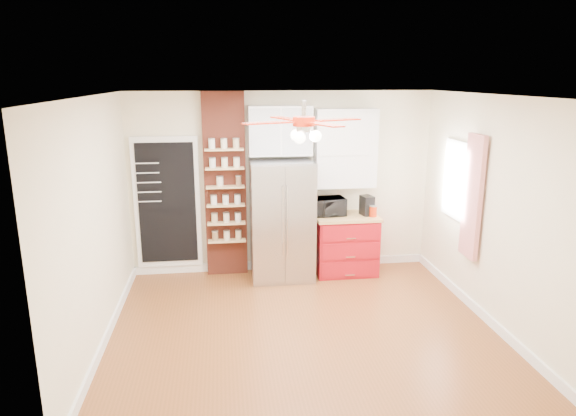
{
  "coord_description": "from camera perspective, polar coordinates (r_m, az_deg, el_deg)",
  "views": [
    {
      "loc": [
        -0.89,
        -5.48,
        2.9
      ],
      "look_at": [
        -0.06,
        0.9,
        1.24
      ],
      "focal_mm": 32.0,
      "sensor_mm": 36.0,
      "label": 1
    }
  ],
  "objects": [
    {
      "name": "toaster_oven",
      "position": [
        7.6,
        4.47,
        0.18
      ],
      "size": [
        0.51,
        0.37,
        0.27
      ],
      "primitive_type": "imported",
      "rotation": [
        0.0,
        0.0,
        0.11
      ],
      "color": "black",
      "rests_on": "red_cabinet"
    },
    {
      "name": "pantry_jar_beans",
      "position": [
        7.42,
        -5.52,
        3.02
      ],
      "size": [
        0.11,
        0.11,
        0.13
      ],
      "primitive_type": "cylinder",
      "rotation": [
        0.0,
        0.0,
        -0.43
      ],
      "color": "#876145",
      "rests_on": "brick_pillar"
    },
    {
      "name": "ceiling_fan",
      "position": [
        5.57,
        1.78,
        9.54
      ],
      "size": [
        1.4,
        1.4,
        0.44
      ],
      "color": "silver",
      "rests_on": "ceiling"
    },
    {
      "name": "canister_left",
      "position": [
        7.62,
        9.43,
        -0.38
      ],
      "size": [
        0.12,
        0.12,
        0.15
      ],
      "primitive_type": "cylinder",
      "rotation": [
        0.0,
        0.0,
        0.11
      ],
      "color": "red",
      "rests_on": "red_cabinet"
    },
    {
      "name": "upper_shelf_unit",
      "position": [
        7.62,
        6.4,
        6.62
      ],
      "size": [
        0.9,
        0.3,
        1.15
      ],
      "primitive_type": "cube",
      "color": "white",
      "rests_on": "wall_back"
    },
    {
      "name": "brick_pillar",
      "position": [
        7.56,
        -6.99,
        2.5
      ],
      "size": [
        0.6,
        0.16,
        2.7
      ],
      "primitive_type": "cube",
      "color": "brown",
      "rests_on": "floor"
    },
    {
      "name": "coffee_maker",
      "position": [
        7.68,
        8.75,
        0.28
      ],
      "size": [
        0.19,
        0.24,
        0.29
      ],
      "primitive_type": "cube",
      "rotation": [
        0.0,
        0.0,
        0.21
      ],
      "color": "black",
      "rests_on": "red_cabinet"
    },
    {
      "name": "wall_back",
      "position": [
        7.69,
        -0.65,
        2.81
      ],
      "size": [
        4.5,
        0.02,
        2.7
      ],
      "primitive_type": "cube",
      "color": "beige",
      "rests_on": "floor"
    },
    {
      "name": "ceiling",
      "position": [
        5.56,
        1.8,
        12.38
      ],
      "size": [
        4.5,
        4.5,
        0.0
      ],
      "primitive_type": "plane",
      "color": "white",
      "rests_on": "wall_back"
    },
    {
      "name": "wall_left",
      "position": [
        5.86,
        -20.61,
        -1.84
      ],
      "size": [
        0.02,
        4.0,
        2.7
      ],
      "primitive_type": "cube",
      "color": "beige",
      "rests_on": "floor"
    },
    {
      "name": "chalkboard",
      "position": [
        7.7,
        -13.27,
        0.53
      ],
      "size": [
        0.95,
        0.05,
        1.95
      ],
      "color": "white",
      "rests_on": "wall_back"
    },
    {
      "name": "floor",
      "position": [
        6.26,
        1.6,
        -13.14
      ],
      "size": [
        4.5,
        4.5,
        0.0
      ],
      "primitive_type": "plane",
      "color": "brown",
      "rests_on": "ground"
    },
    {
      "name": "red_cabinet",
      "position": [
        7.78,
        6.41,
        -3.99
      ],
      "size": [
        0.94,
        0.64,
        0.9
      ],
      "color": "#9E0E17",
      "rests_on": "floor"
    },
    {
      "name": "curtain",
      "position": [
        6.75,
        19.83,
        1.16
      ],
      "size": [
        0.06,
        0.4,
        1.55
      ],
      "primitive_type": "cube",
      "color": "red",
      "rests_on": "wall_right"
    },
    {
      "name": "fridge",
      "position": [
        7.44,
        -0.69,
        -1.35
      ],
      "size": [
        0.9,
        0.7,
        1.75
      ],
      "primitive_type": "cube",
      "color": "#ABACB0",
      "rests_on": "floor"
    },
    {
      "name": "window",
      "position": [
        7.23,
        18.29,
        2.94
      ],
      "size": [
        0.04,
        0.75,
        1.05
      ],
      "primitive_type": "cube",
      "color": "white",
      "rests_on": "wall_right"
    },
    {
      "name": "pantry_jar_oats",
      "position": [
        7.42,
        -7.59,
        2.94
      ],
      "size": [
        0.11,
        0.11,
        0.13
      ],
      "primitive_type": "cylinder",
      "rotation": [
        0.0,
        0.0,
        -0.09
      ],
      "color": "beige",
      "rests_on": "brick_pillar"
    },
    {
      "name": "wall_right",
      "position": [
        6.5,
        21.68,
        -0.39
      ],
      "size": [
        0.02,
        4.0,
        2.7
      ],
      "primitive_type": "cube",
      "color": "beige",
      "rests_on": "floor"
    },
    {
      "name": "wall_front",
      "position": [
        3.91,
        6.37,
        -8.96
      ],
      "size": [
        4.5,
        0.02,
        2.7
      ],
      "primitive_type": "cube",
      "color": "beige",
      "rests_on": "floor"
    },
    {
      "name": "upper_glass_cabinet",
      "position": [
        7.39,
        -0.9,
        8.61
      ],
      "size": [
        0.9,
        0.35,
        0.7
      ],
      "primitive_type": "cube",
      "color": "white",
      "rests_on": "wall_back"
    },
    {
      "name": "canister_right",
      "position": [
        7.78,
        8.89,
        -0.07
      ],
      "size": [
        0.14,
        0.14,
        0.15
      ],
      "primitive_type": "cylinder",
      "rotation": [
        0.0,
        0.0,
        0.27
      ],
      "color": "#A52609",
      "rests_on": "red_cabinet"
    }
  ]
}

